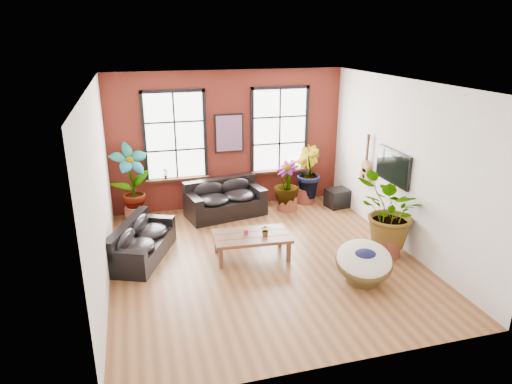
# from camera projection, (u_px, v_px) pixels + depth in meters

# --- Properties ---
(room) EXTENTS (6.04, 6.54, 3.54)m
(room) POSITION_uv_depth(u_px,v_px,m) (262.00, 175.00, 8.81)
(room) COLOR brown
(room) RESTS_ON ground
(sofa_back) EXTENTS (2.06, 1.30, 0.88)m
(sofa_back) POSITION_uv_depth(u_px,v_px,m) (225.00, 200.00, 11.41)
(sofa_back) COLOR black
(sofa_back) RESTS_ON ground
(sofa_left) EXTENTS (1.47, 2.06, 0.75)m
(sofa_left) POSITION_uv_depth(u_px,v_px,m) (140.00, 242.00, 9.24)
(sofa_left) COLOR black
(sofa_left) RESTS_ON ground
(coffee_table) EXTENTS (1.59, 0.97, 0.59)m
(coffee_table) POSITION_uv_depth(u_px,v_px,m) (252.00, 237.00, 9.23)
(coffee_table) COLOR #53311D
(coffee_table) RESTS_ON ground
(papasan_chair) EXTENTS (1.32, 1.33, 0.78)m
(papasan_chair) POSITION_uv_depth(u_px,v_px,m) (364.00, 262.00, 8.32)
(papasan_chair) COLOR #4E3D1B
(papasan_chair) RESTS_ON ground
(poster) EXTENTS (0.74, 0.06, 0.98)m
(poster) POSITION_uv_depth(u_px,v_px,m) (229.00, 133.00, 11.51)
(poster) COLOR black
(poster) RESTS_ON room
(tv_wall_unit) EXTENTS (0.13, 1.86, 1.20)m
(tv_wall_unit) POSITION_uv_depth(u_px,v_px,m) (385.00, 168.00, 10.02)
(tv_wall_unit) COLOR black
(tv_wall_unit) RESTS_ON room
(media_box) EXTENTS (0.64, 0.57, 0.48)m
(media_box) POSITION_uv_depth(u_px,v_px,m) (338.00, 198.00, 11.99)
(media_box) COLOR black
(media_box) RESTS_ON ground
(pot_back_left) EXTENTS (0.64, 0.64, 0.35)m
(pot_back_left) POSITION_uv_depth(u_px,v_px,m) (135.00, 214.00, 11.13)
(pot_back_left) COLOR brown
(pot_back_left) RESTS_ON ground
(pot_back_right) EXTENTS (0.70, 0.70, 0.41)m
(pot_back_right) POSITION_uv_depth(u_px,v_px,m) (305.00, 195.00, 12.34)
(pot_back_right) COLOR brown
(pot_back_right) RESTS_ON ground
(pot_right_wall) EXTENTS (0.65, 0.65, 0.39)m
(pot_right_wall) POSITION_uv_depth(u_px,v_px,m) (387.00, 246.00, 9.40)
(pot_right_wall) COLOR brown
(pot_right_wall) RESTS_ON ground
(pot_mid) EXTENTS (0.54, 0.54, 0.38)m
(pot_mid) POSITION_uv_depth(u_px,v_px,m) (287.00, 203.00, 11.81)
(pot_mid) COLOR brown
(pot_mid) RESTS_ON ground
(floor_plant_back_left) EXTENTS (1.10, 0.93, 1.76)m
(floor_plant_back_left) POSITION_uv_depth(u_px,v_px,m) (131.00, 180.00, 10.87)
(floor_plant_back_left) COLOR #1F4011
(floor_plant_back_left) RESTS_ON ground
(floor_plant_back_right) EXTENTS (0.76, 0.87, 1.39)m
(floor_plant_back_right) POSITION_uv_depth(u_px,v_px,m) (307.00, 172.00, 12.14)
(floor_plant_back_right) COLOR #1F4011
(floor_plant_back_right) RESTS_ON ground
(floor_plant_right_wall) EXTENTS (1.79, 1.74, 1.52)m
(floor_plant_right_wall) POSITION_uv_depth(u_px,v_px,m) (391.00, 213.00, 9.18)
(floor_plant_right_wall) COLOR #1F4011
(floor_plant_right_wall) RESTS_ON ground
(floor_plant_mid) EXTENTS (0.89, 0.89, 1.17)m
(floor_plant_mid) POSITION_uv_depth(u_px,v_px,m) (287.00, 183.00, 11.62)
(floor_plant_mid) COLOR #1F4011
(floor_plant_mid) RESTS_ON ground
(table_plant) EXTENTS (0.26, 0.25, 0.24)m
(table_plant) POSITION_uv_depth(u_px,v_px,m) (266.00, 230.00, 9.14)
(table_plant) COLOR #1F4011
(table_plant) RESTS_ON coffee_table
(sill_plant_left) EXTENTS (0.17, 0.17, 0.27)m
(sill_plant_left) POSITION_uv_depth(u_px,v_px,m) (165.00, 174.00, 11.35)
(sill_plant_left) COLOR #1F4011
(sill_plant_left) RESTS_ON room
(sill_plant_right) EXTENTS (0.19, 0.19, 0.27)m
(sill_plant_right) POSITION_uv_depth(u_px,v_px,m) (292.00, 164.00, 12.19)
(sill_plant_right) COLOR #1F4011
(sill_plant_right) RESTS_ON room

